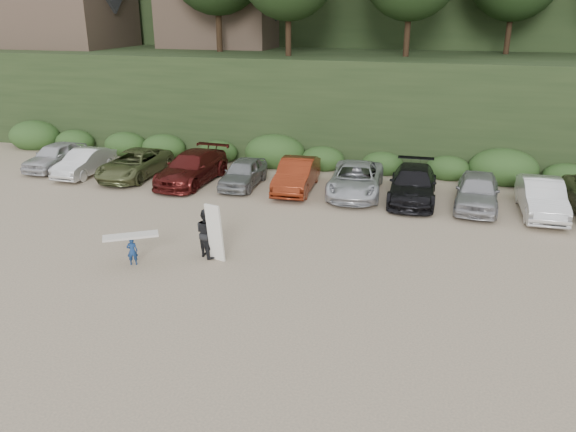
% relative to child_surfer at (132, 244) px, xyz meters
% --- Properties ---
extents(ground, '(120.00, 120.00, 0.00)m').
position_rel_child_surfer_xyz_m(ground, '(6.10, 0.01, -0.79)').
color(ground, tan).
rests_on(ground, ground).
extents(parked_cars, '(39.14, 6.03, 1.61)m').
position_rel_child_surfer_xyz_m(parked_cars, '(7.55, 10.03, -0.03)').
color(parked_cars, silver).
rests_on(parked_cars, ground).
extents(child_surfer, '(1.92, 1.47, 1.16)m').
position_rel_child_surfer_xyz_m(child_surfer, '(0.00, 0.00, 0.00)').
color(child_surfer, navy).
rests_on(child_surfer, ground).
extents(adult_surfer, '(1.38, 1.10, 2.21)m').
position_rel_child_surfer_xyz_m(adult_surfer, '(2.35, 1.39, 0.17)').
color(adult_surfer, black).
rests_on(adult_surfer, ground).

